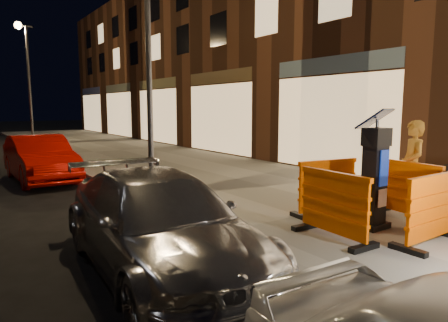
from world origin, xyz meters
TOP-DOWN VIEW (x-y plane):
  - ground_plane at (0.00, 0.00)m, footprint 120.00×120.00m
  - sidewalk at (3.00, 0.00)m, footprint 6.00×60.00m
  - kerb at (0.00, 0.00)m, footprint 0.30×60.00m
  - parking_kiosk at (2.20, -1.19)m, footprint 0.61×0.61m
  - barrier_front at (2.20, -2.14)m, footprint 1.29×0.54m
  - barrier_back at (2.20, -0.24)m, footprint 1.35×0.70m
  - barrier_kerbside at (1.25, -1.19)m, footprint 0.59×1.31m
  - barrier_bldgside at (3.15, -1.19)m, footprint 0.67×1.34m
  - car_silver at (-1.20, -0.46)m, footprint 2.02×4.39m
  - car_red at (-1.28, 7.14)m, footprint 1.48×3.95m
  - man at (3.66, -0.96)m, footprint 0.70×0.74m
  - street_lamp_mid at (0.25, 3.00)m, footprint 0.12×0.12m
  - street_lamp_far at (0.25, 18.00)m, footprint 0.12×0.12m

SIDE VIEW (x-z plane):
  - ground_plane at x=0.00m, z-range 0.00..0.00m
  - car_silver at x=-1.20m, z-range -0.62..0.62m
  - car_red at x=-1.28m, z-range -0.64..0.64m
  - sidewalk at x=3.00m, z-range 0.00..0.15m
  - kerb at x=0.00m, z-range 0.00..0.15m
  - barrier_front at x=2.20m, z-range 0.15..1.15m
  - barrier_back at x=2.20m, z-range 0.15..1.15m
  - barrier_kerbside at x=1.25m, z-range 0.15..1.15m
  - barrier_bldgside at x=3.15m, z-range 0.15..1.15m
  - man at x=3.66m, z-range 0.15..1.85m
  - parking_kiosk at x=2.20m, z-range 0.15..1.95m
  - street_lamp_mid at x=0.25m, z-range 0.15..6.15m
  - street_lamp_far at x=0.25m, z-range 0.15..6.15m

